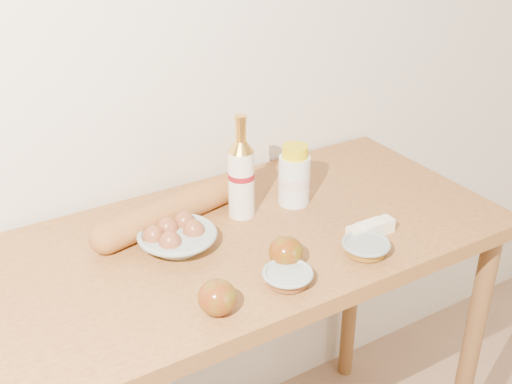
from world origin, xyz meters
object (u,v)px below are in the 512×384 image
table (250,276)px  baguette (172,211)px  cream_bottle (294,177)px  egg_bowl (176,237)px  bourbon_bottle (241,176)px

table → baguette: baguette is taller
cream_bottle → baguette: 0.31m
table → baguette: (-0.13, 0.13, 0.16)m
baguette → cream_bottle: bearing=-23.4°
egg_bowl → cream_bottle: bearing=5.9°
bourbon_bottle → cream_bottle: size_ratio=1.66×
cream_bottle → egg_bowl: bearing=177.3°
table → egg_bowl: size_ratio=5.57×
cream_bottle → bourbon_bottle: bearing=165.5°
bourbon_bottle → egg_bowl: (-0.20, -0.05, -0.08)m
table → cream_bottle: 0.27m
bourbon_bottle → cream_bottle: bourbon_bottle is taller
egg_bowl → baguette: 0.10m
egg_bowl → baguette: size_ratio=0.50×
egg_bowl → baguette: (0.03, 0.10, 0.01)m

